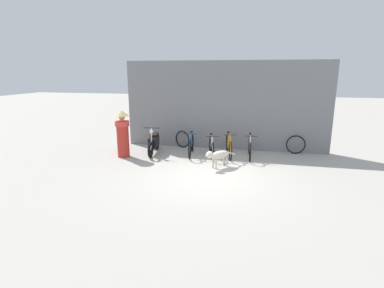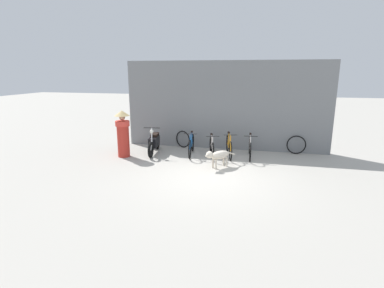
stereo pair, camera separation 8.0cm
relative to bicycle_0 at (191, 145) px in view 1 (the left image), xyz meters
name	(u,v)px [view 1 (the left image)]	position (x,y,z in m)	size (l,w,h in m)	color
ground_plane	(209,177)	(1.04, -2.18, -0.36)	(60.00, 60.00, 0.00)	#ADA89E
shop_wall_back	(224,106)	(1.04, 1.23, 1.34)	(7.86, 0.20, 3.39)	slate
bicycle_0	(191,145)	(0.00, 0.00, 0.00)	(0.46, 1.69, 0.87)	black
bicycle_1	(212,147)	(0.77, -0.06, -0.02)	(0.52, 1.56, 0.83)	black
bicycle_2	(229,146)	(1.36, 0.11, 0.01)	(0.51, 1.73, 0.88)	black
bicycle_3	(250,147)	(2.10, 0.15, 0.00)	(0.46, 1.73, 0.86)	black
motorcycle	(154,143)	(-1.39, -0.12, 0.06)	(0.58, 1.80, 1.04)	black
stray_dog	(218,155)	(1.17, -1.28, 0.05)	(0.89, 0.96, 0.60)	beige
person_in_robes	(123,132)	(-2.31, -0.76, 0.53)	(0.72, 0.72, 1.66)	#B72D23
spare_tire_left	(182,139)	(-0.58, 0.98, -0.02)	(0.65, 0.31, 0.68)	black
spare_tire_right	(296,145)	(3.75, 0.98, -0.01)	(0.70, 0.07, 0.70)	black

